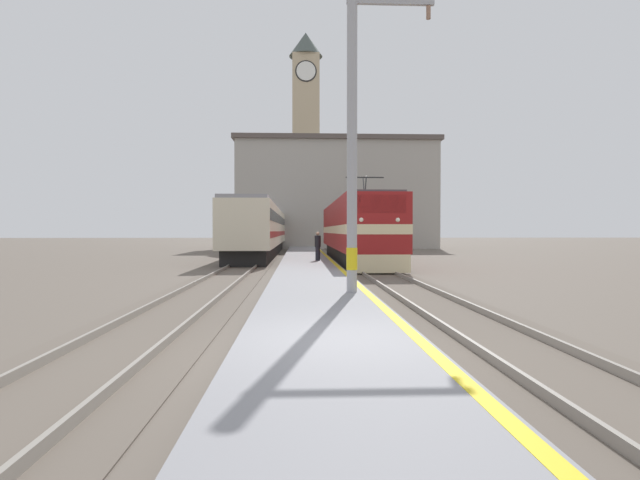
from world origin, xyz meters
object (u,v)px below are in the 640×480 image
at_px(catenary_mast, 354,135).
at_px(locomotive_train, 354,230).
at_px(person_on_platform, 318,246).
at_px(clock_tower, 306,134).
at_px(passenger_train, 263,229).

bearing_deg(catenary_mast, locomotive_train, 83.56).
height_order(catenary_mast, person_on_platform, catenary_mast).
height_order(locomotive_train, clock_tower, clock_tower).
xyz_separation_m(locomotive_train, clock_tower, (-2.57, 33.43, 12.53)).
height_order(catenary_mast, clock_tower, clock_tower).
relative_size(passenger_train, person_on_platform, 20.08).
height_order(locomotive_train, catenary_mast, catenary_mast).
bearing_deg(person_on_platform, catenary_mast, -88.24).
bearing_deg(catenary_mast, person_on_platform, 91.76).
bearing_deg(person_on_platform, locomotive_train, 55.60).
bearing_deg(passenger_train, clock_tower, 80.46).
xyz_separation_m(catenary_mast, person_on_platform, (-0.44, 14.23, -3.41)).
bearing_deg(clock_tower, passenger_train, -99.54).
relative_size(locomotive_train, passenger_train, 0.61).
xyz_separation_m(locomotive_train, person_on_platform, (-2.45, -3.58, -0.84)).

